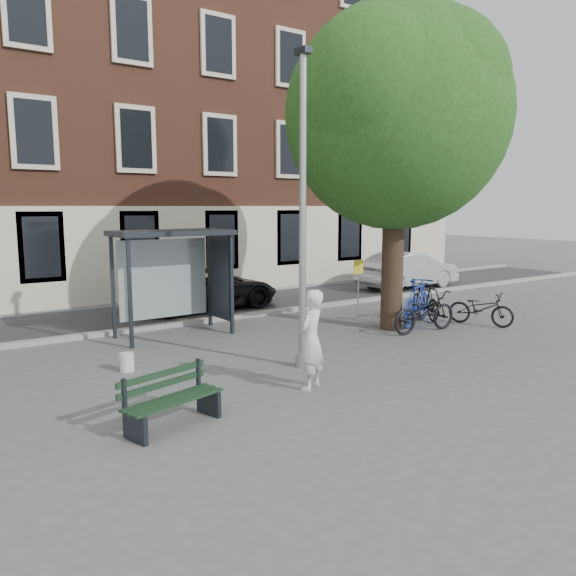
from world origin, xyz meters
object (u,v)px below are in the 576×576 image
(bench, at_px, (172,402))
(bike_b, at_px, (417,301))
(bus_shelter, at_px, (185,258))
(bike_d, at_px, (425,301))
(lamppost, at_px, (303,228))
(bike_a, at_px, (424,312))
(bike_c, at_px, (481,308))
(car_silver, at_px, (408,270))
(painter, at_px, (311,340))
(notice_sign, at_px, (358,278))
(car_dark, at_px, (206,288))

(bench, distance_m, bike_b, 8.87)
(bus_shelter, bearing_deg, bike_d, -19.20)
(lamppost, relative_size, bus_shelter, 2.14)
(bike_a, bearing_deg, bike_c, -95.42)
(bench, relative_size, bike_c, 0.94)
(lamppost, bearing_deg, car_silver, 33.06)
(painter, height_order, notice_sign, painter)
(bike_a, bearing_deg, bike_b, -32.99)
(bike_d, height_order, notice_sign, notice_sign)
(painter, relative_size, car_silver, 0.41)
(bus_shelter, distance_m, bench, 6.37)
(bike_b, bearing_deg, car_dark, 9.59)
(bike_a, bearing_deg, lamppost, 102.77)
(bike_a, height_order, bike_b, bike_b)
(bike_b, distance_m, bike_d, 0.87)
(bus_shelter, height_order, bike_d, bus_shelter)
(bus_shelter, height_order, bike_b, bus_shelter)
(car_dark, bearing_deg, bike_a, -153.29)
(bus_shelter, height_order, car_silver, bus_shelter)
(bike_a, distance_m, notice_sign, 2.18)
(bike_a, relative_size, bike_d, 1.17)
(bike_c, bearing_deg, car_dark, 107.78)
(car_dark, xyz_separation_m, notice_sign, (2.60, -4.18, 0.57))
(bus_shelter, distance_m, bike_d, 6.87)
(lamppost, height_order, painter, lamppost)
(car_silver, height_order, notice_sign, notice_sign)
(painter, xyz_separation_m, car_silver, (10.62, 7.66, -0.17))
(bike_d, distance_m, notice_sign, 2.10)
(bike_c, height_order, notice_sign, notice_sign)
(car_dark, bearing_deg, painter, 166.39)
(painter, bearing_deg, car_silver, -173.79)
(lamppost, xyz_separation_m, painter, (-0.69, -1.20, -1.90))
(car_dark, distance_m, notice_sign, 4.96)
(painter, bearing_deg, car_dark, -133.76)
(lamppost, distance_m, car_silver, 12.03)
(notice_sign, bearing_deg, car_dark, 128.26)
(bike_d, xyz_separation_m, car_silver, (4.19, 4.57, 0.19))
(bike_a, xyz_separation_m, bike_b, (0.57, 0.77, 0.10))
(bench, height_order, notice_sign, notice_sign)
(bike_d, bearing_deg, bench, 43.50)
(bus_shelter, distance_m, car_dark, 3.68)
(painter, xyz_separation_m, car_dark, (2.06, 8.14, -0.25))
(painter, xyz_separation_m, bike_a, (5.10, 1.93, -0.35))
(bench, bearing_deg, bus_shelter, 48.24)
(lamppost, xyz_separation_m, bike_d, (5.74, 1.89, -2.26))
(bike_a, xyz_separation_m, bike_d, (1.33, 1.16, -0.01))
(bus_shelter, relative_size, notice_sign, 1.65)
(bench, height_order, car_dark, car_dark)
(bench, bearing_deg, painter, -10.50)
(painter, relative_size, car_dark, 0.38)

